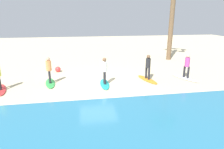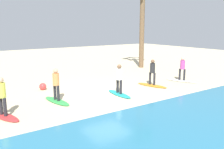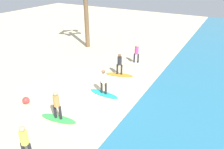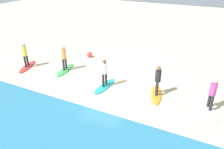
{
  "view_description": "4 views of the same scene",
  "coord_description": "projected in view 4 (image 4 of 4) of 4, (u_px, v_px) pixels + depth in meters",
  "views": [
    {
      "loc": [
        1.08,
        12.17,
        4.12
      ],
      "look_at": [
        -0.76,
        1.28,
        0.81
      ],
      "focal_mm": 31.14,
      "sensor_mm": 36.0,
      "label": 1
    },
    {
      "loc": [
        7.51,
        11.41,
        3.79
      ],
      "look_at": [
        -0.08,
        0.45,
        1.15
      ],
      "focal_mm": 39.08,
      "sensor_mm": 36.0,
      "label": 2
    },
    {
      "loc": [
        9.83,
        7.12,
        7.29
      ],
      "look_at": [
        -1.05,
        0.95,
        1.19
      ],
      "focal_mm": 34.97,
      "sensor_mm": 36.0,
      "label": 3
    },
    {
      "loc": [
        -5.73,
        10.6,
        6.46
      ],
      "look_at": [
        -0.81,
        0.63,
        0.85
      ],
      "focal_mm": 35.47,
      "sensor_mm": 36.0,
      "label": 4
    }
  ],
  "objects": [
    {
      "name": "surfer_white",
      "position": [
        213.0,
        92.0,
        10.43
      ],
      "size": [
        0.32,
        0.43,
        1.64
      ],
      "color": "#232328",
      "rests_on": "surfboard_white"
    },
    {
      "name": "surfboard_red",
      "position": [
        27.0,
        67.0,
        15.32
      ],
      "size": [
        1.19,
        2.17,
        0.09
      ],
      "primitive_type": "ellipsoid",
      "rotation": [
        0.0,
        0.0,
        1.89
      ],
      "color": "red",
      "rests_on": "ground"
    },
    {
      "name": "surfer_orange",
      "position": [
        158.0,
        78.0,
        11.63
      ],
      "size": [
        0.32,
        0.45,
        1.64
      ],
      "color": "#232328",
      "rests_on": "surfboard_orange"
    },
    {
      "name": "ground_plane",
      "position": [
        105.0,
        80.0,
        13.66
      ],
      "size": [
        60.0,
        60.0,
        0.0
      ],
      "primitive_type": "plane",
      "color": "beige"
    },
    {
      "name": "surfer_teal",
      "position": [
        105.0,
        71.0,
        12.46
      ],
      "size": [
        0.32,
        0.46,
        1.64
      ],
      "color": "#232328",
      "rests_on": "surfboard_teal"
    },
    {
      "name": "surfboard_green",
      "position": [
        65.0,
        70.0,
        14.86
      ],
      "size": [
        0.88,
        2.16,
        0.09
      ],
      "primitive_type": "ellipsoid",
      "rotation": [
        0.0,
        0.0,
        1.73
      ],
      "color": "green",
      "rests_on": "ground"
    },
    {
      "name": "surfer_red",
      "position": [
        25.0,
        53.0,
        14.88
      ],
      "size": [
        0.32,
        0.44,
        1.64
      ],
      "color": "#232328",
      "rests_on": "surfboard_red"
    },
    {
      "name": "beach_ball",
      "position": [
        89.0,
        55.0,
        16.88
      ],
      "size": [
        0.42,
        0.42,
        0.42
      ],
      "primitive_type": "sphere",
      "color": "#E53838",
      "rests_on": "ground"
    },
    {
      "name": "surfboard_teal",
      "position": [
        105.0,
        86.0,
        12.91
      ],
      "size": [
        0.67,
        2.13,
        0.09
      ],
      "primitive_type": "ellipsoid",
      "rotation": [
        0.0,
        0.0,
        1.52
      ],
      "color": "teal",
      "rests_on": "ground"
    },
    {
      "name": "surfboard_orange",
      "position": [
        156.0,
        94.0,
        12.08
      ],
      "size": [
        1.09,
        2.17,
        0.09
      ],
      "primitive_type": "ellipsoid",
      "rotation": [
        0.0,
        0.0,
        1.83
      ],
      "color": "orange",
      "rests_on": "ground"
    },
    {
      "name": "surfer_green",
      "position": [
        64.0,
        56.0,
        14.41
      ],
      "size": [
        0.32,
        0.46,
        1.64
      ],
      "color": "#232328",
      "rests_on": "surfboard_green"
    },
    {
      "name": "surfboard_white",
      "position": [
        209.0,
        109.0,
        10.87
      ],
      "size": [
        1.33,
        2.15,
        0.09
      ],
      "primitive_type": "ellipsoid",
      "rotation": [
        0.0,
        0.0,
        1.97
      ],
      "color": "white",
      "rests_on": "ground"
    }
  ]
}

